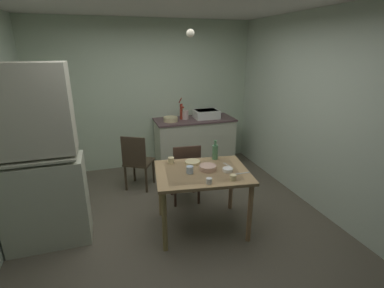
{
  "coord_description": "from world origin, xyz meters",
  "views": [
    {
      "loc": [
        -0.75,
        -2.96,
        2.15
      ],
      "look_at": [
        0.27,
        0.26,
        0.98
      ],
      "focal_mm": 26.23,
      "sensor_mm": 36.0,
      "label": 1
    }
  ],
  "objects_px": {
    "hutch_cabinet": "(39,166)",
    "mug_dark": "(190,170)",
    "hand_pump": "(181,110)",
    "chair_by_counter": "(137,161)",
    "sink_basin": "(206,114)",
    "glass_bottle": "(215,152)",
    "chair_far_side": "(186,172)",
    "mixing_bowl_counter": "(171,119)",
    "dining_table": "(202,179)",
    "serving_bowl_wide": "(193,162)"
  },
  "relations": [
    {
      "from": "mixing_bowl_counter",
      "to": "serving_bowl_wide",
      "type": "distance_m",
      "value": 1.59
    },
    {
      "from": "chair_far_side",
      "to": "mug_dark",
      "type": "height_order",
      "value": "chair_far_side"
    },
    {
      "from": "sink_basin",
      "to": "hand_pump",
      "type": "bearing_deg",
      "value": 174.38
    },
    {
      "from": "dining_table",
      "to": "mixing_bowl_counter",
      "type": "bearing_deg",
      "value": 88.17
    },
    {
      "from": "serving_bowl_wide",
      "to": "mug_dark",
      "type": "xyz_separation_m",
      "value": [
        -0.12,
        -0.26,
        0.03
      ]
    },
    {
      "from": "serving_bowl_wide",
      "to": "glass_bottle",
      "type": "relative_size",
      "value": 0.74
    },
    {
      "from": "hand_pump",
      "to": "chair_far_side",
      "type": "relative_size",
      "value": 0.43
    },
    {
      "from": "sink_basin",
      "to": "hutch_cabinet",
      "type": "bearing_deg",
      "value": -147.12
    },
    {
      "from": "chair_by_counter",
      "to": "serving_bowl_wide",
      "type": "distance_m",
      "value": 1.21
    },
    {
      "from": "dining_table",
      "to": "serving_bowl_wide",
      "type": "distance_m",
      "value": 0.28
    },
    {
      "from": "chair_by_counter",
      "to": "hutch_cabinet",
      "type": "bearing_deg",
      "value": -138.67
    },
    {
      "from": "sink_basin",
      "to": "glass_bottle",
      "type": "xyz_separation_m",
      "value": [
        -0.46,
        -1.58,
        -0.12
      ]
    },
    {
      "from": "hand_pump",
      "to": "mixing_bowl_counter",
      "type": "bearing_deg",
      "value": -156.84
    },
    {
      "from": "hutch_cabinet",
      "to": "hand_pump",
      "type": "bearing_deg",
      "value": 39.18
    },
    {
      "from": "serving_bowl_wide",
      "to": "glass_bottle",
      "type": "bearing_deg",
      "value": 8.89
    },
    {
      "from": "mixing_bowl_counter",
      "to": "dining_table",
      "type": "distance_m",
      "value": 1.86
    },
    {
      "from": "sink_basin",
      "to": "glass_bottle",
      "type": "relative_size",
      "value": 1.71
    },
    {
      "from": "mug_dark",
      "to": "serving_bowl_wide",
      "type": "bearing_deg",
      "value": 66.19
    },
    {
      "from": "serving_bowl_wide",
      "to": "glass_bottle",
      "type": "distance_m",
      "value": 0.34
    },
    {
      "from": "hutch_cabinet",
      "to": "hand_pump",
      "type": "relative_size",
      "value": 5.17
    },
    {
      "from": "hutch_cabinet",
      "to": "sink_basin",
      "type": "height_order",
      "value": "hutch_cabinet"
    },
    {
      "from": "sink_basin",
      "to": "chair_by_counter",
      "type": "height_order",
      "value": "sink_basin"
    },
    {
      "from": "chair_far_side",
      "to": "hand_pump",
      "type": "bearing_deg",
      "value": 76.93
    },
    {
      "from": "hand_pump",
      "to": "serving_bowl_wide",
      "type": "bearing_deg",
      "value": -100.8
    },
    {
      "from": "glass_bottle",
      "to": "chair_by_counter",
      "type": "bearing_deg",
      "value": 133.15
    },
    {
      "from": "chair_far_side",
      "to": "mixing_bowl_counter",
      "type": "bearing_deg",
      "value": 86.36
    },
    {
      "from": "dining_table",
      "to": "glass_bottle",
      "type": "height_order",
      "value": "glass_bottle"
    },
    {
      "from": "sink_basin",
      "to": "mug_dark",
      "type": "xyz_separation_m",
      "value": [
        -0.9,
        -1.9,
        -0.18
      ]
    },
    {
      "from": "hand_pump",
      "to": "chair_by_counter",
      "type": "bearing_deg",
      "value": -143.71
    },
    {
      "from": "hutch_cabinet",
      "to": "hand_pump",
      "type": "distance_m",
      "value": 2.63
    },
    {
      "from": "hutch_cabinet",
      "to": "mug_dark",
      "type": "relative_size",
      "value": 23.54
    },
    {
      "from": "hutch_cabinet",
      "to": "chair_by_counter",
      "type": "distance_m",
      "value": 1.58
    },
    {
      "from": "chair_by_counter",
      "to": "mug_dark",
      "type": "distance_m",
      "value": 1.4
    },
    {
      "from": "mug_dark",
      "to": "chair_by_counter",
      "type": "bearing_deg",
      "value": 109.97
    },
    {
      "from": "chair_far_side",
      "to": "chair_by_counter",
      "type": "xyz_separation_m",
      "value": [
        -0.6,
        0.62,
        0.0
      ]
    },
    {
      "from": "sink_basin",
      "to": "dining_table",
      "type": "distance_m",
      "value": 2.05
    },
    {
      "from": "chair_far_side",
      "to": "chair_by_counter",
      "type": "distance_m",
      "value": 0.87
    },
    {
      "from": "mug_dark",
      "to": "glass_bottle",
      "type": "height_order",
      "value": "glass_bottle"
    },
    {
      "from": "hutch_cabinet",
      "to": "glass_bottle",
      "type": "relative_size",
      "value": 7.85
    },
    {
      "from": "sink_basin",
      "to": "serving_bowl_wide",
      "type": "xyz_separation_m",
      "value": [
        -0.78,
        -1.63,
        -0.21
      ]
    },
    {
      "from": "dining_table",
      "to": "mug_dark",
      "type": "distance_m",
      "value": 0.21
    },
    {
      "from": "hutch_cabinet",
      "to": "chair_far_side",
      "type": "distance_m",
      "value": 1.84
    },
    {
      "from": "sink_basin",
      "to": "serving_bowl_wide",
      "type": "height_order",
      "value": "sink_basin"
    },
    {
      "from": "dining_table",
      "to": "chair_by_counter",
      "type": "xyz_separation_m",
      "value": [
        -0.62,
        1.27,
        -0.19
      ]
    },
    {
      "from": "hutch_cabinet",
      "to": "glass_bottle",
      "type": "height_order",
      "value": "hutch_cabinet"
    },
    {
      "from": "hand_pump",
      "to": "chair_by_counter",
      "type": "distance_m",
      "value": 1.27
    },
    {
      "from": "sink_basin",
      "to": "dining_table",
      "type": "xyz_separation_m",
      "value": [
        -0.74,
        -1.89,
        -0.32
      ]
    },
    {
      "from": "dining_table",
      "to": "mug_dark",
      "type": "relative_size",
      "value": 13.88
    },
    {
      "from": "sink_basin",
      "to": "hand_pump",
      "type": "height_order",
      "value": "hand_pump"
    },
    {
      "from": "chair_far_side",
      "to": "mug_dark",
      "type": "bearing_deg",
      "value": -101.9
    }
  ]
}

